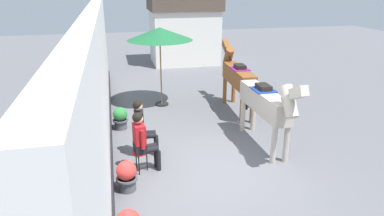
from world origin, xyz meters
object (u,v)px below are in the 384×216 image
Objects in this scene: flower_planter_farthest at (120,118)px; saddled_horse_far at (237,76)px; flower_planter_inner_near at (127,175)px; saddled_horse_near at (267,103)px; seated_visitor_near at (142,139)px; satchel_bag at (142,136)px; cafe_parasol at (160,34)px; seated_visitor_far at (142,125)px.

saddled_horse_far is at bearing 11.09° from flower_planter_farthest.
flower_planter_inner_near is at bearing -89.81° from flower_planter_farthest.
saddled_horse_near is at bearing -29.48° from flower_planter_farthest.
saddled_horse_far is 4.69× the size of flower_planter_farthest.
seated_visitor_near is at bearing 60.17° from flower_planter_inner_near.
flower_planter_inner_near is 3.23m from flower_planter_farthest.
satchel_bag is at bearing -152.98° from saddled_horse_far.
cafe_parasol is (-2.26, 1.08, 1.20)m from saddled_horse_far.
saddled_horse_far is at bearing 44.89° from seated_visitor_near.
seated_visitor_far is 1.10m from satchel_bag.
saddled_horse_near is (3.07, 0.57, 0.38)m from seated_visitor_near.
seated_visitor_near is 0.78m from seated_visitor_far.
seated_visitor_near reaches higher than satchel_bag.
flower_planter_farthest is (-3.48, 1.97, -0.82)m from saddled_horse_near.
seated_visitor_near is 2.61m from flower_planter_farthest.
seated_visitor_far is at bearing 85.54° from seated_visitor_near.
cafe_parasol reaches higher than saddled_horse_near.
flower_planter_farthest reaches higher than satchel_bag.
seated_visitor_far is 4.96× the size of satchel_bag.
seated_visitor_far reaches higher than flower_planter_inner_near.
flower_planter_farthest is (-0.01, 3.23, 0.00)m from flower_planter_inner_near.
saddled_horse_near is 1.00× the size of saddled_horse_far.
saddled_horse_far is at bearing 175.37° from satchel_bag.
flower_planter_inner_near is (-0.40, -0.69, -0.44)m from seated_visitor_near.
seated_visitor_far is at bearing -105.04° from cafe_parasol.
cafe_parasol is at bearing 154.43° from saddled_horse_far.
seated_visitor_near reaches higher than flower_planter_farthest.
saddled_horse_far is 3.84m from flower_planter_farthest.
seated_visitor_far is 0.54× the size of cafe_parasol.
saddled_horse_near is 4.68× the size of flower_planter_farthest.
cafe_parasol reaches higher than flower_planter_inner_near.
cafe_parasol is (0.96, 3.57, 1.59)m from seated_visitor_far.
flower_planter_inner_near is 5.61m from cafe_parasol.
satchel_bag is (-2.97, 1.07, -1.06)m from saddled_horse_near.
saddled_horse_far is at bearing 85.68° from saddled_horse_near.
satchel_bag is (-0.92, -2.70, -2.26)m from cafe_parasol.
cafe_parasol is 9.21× the size of satchel_bag.
flower_planter_farthest is at bearing 90.19° from flower_planter_inner_near.
cafe_parasol is at bearing 51.63° from flower_planter_farthest.
satchel_bag is at bearing 86.37° from seated_visitor_near.
flower_planter_inner_near is at bearing -119.83° from seated_visitor_near.
satchel_bag is (0.04, 0.87, -0.68)m from seated_visitor_far.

